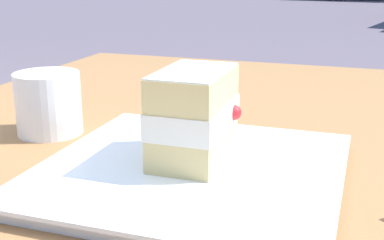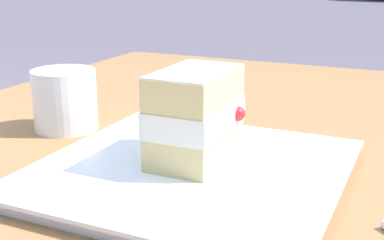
{
  "view_description": "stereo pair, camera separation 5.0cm",
  "coord_description": "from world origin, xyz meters",
  "views": [
    {
      "loc": [
        -0.35,
        -0.12,
        0.9
      ],
      "look_at": [
        0.1,
        0.03,
        0.76
      ],
      "focal_mm": 48.65,
      "sensor_mm": 36.0,
      "label": 1
    },
    {
      "loc": [
        -0.33,
        -0.17,
        0.9
      ],
      "look_at": [
        0.1,
        0.03,
        0.76
      ],
      "focal_mm": 48.65,
      "sensor_mm": 36.0,
      "label": 2
    }
  ],
  "objects": [
    {
      "name": "cake_slice",
      "position": [
        0.12,
        0.03,
        0.76
      ],
      "size": [
        0.11,
        0.07,
        0.09
      ],
      "color": "#E0C17A",
      "rests_on": "dessert_plate"
    },
    {
      "name": "dessert_plate",
      "position": [
        0.1,
        0.03,
        0.7
      ],
      "size": [
        0.29,
        0.29,
        0.02
      ],
      "color": "white",
      "rests_on": "patio_table"
    },
    {
      "name": "coffee_cup",
      "position": [
        0.18,
        0.25,
        0.73
      ],
      "size": [
        0.08,
        0.08,
        0.08
      ],
      "color": "white",
      "rests_on": "patio_table"
    }
  ]
}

